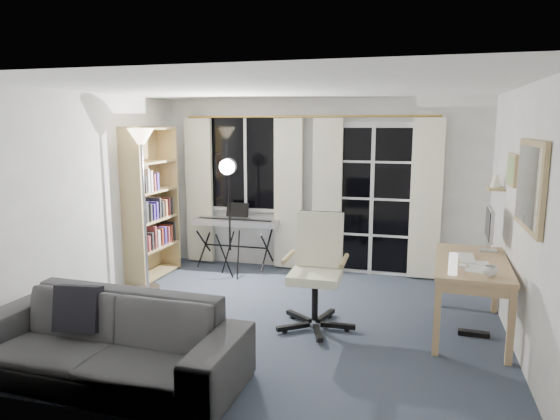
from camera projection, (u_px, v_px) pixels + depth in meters
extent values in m
cube|color=#3B4556|center=(280.00, 321.00, 5.26)|extent=(4.50, 4.00, 0.02)
cube|color=white|center=(246.00, 163.00, 7.16)|extent=(1.20, 0.06, 1.40)
cube|color=black|center=(246.00, 163.00, 7.13)|extent=(1.10, 0.02, 1.30)
cube|color=white|center=(245.00, 163.00, 7.13)|extent=(0.04, 0.03, 1.30)
cube|color=white|center=(372.00, 200.00, 6.77)|extent=(1.32, 0.06, 2.11)
cube|color=black|center=(350.00, 200.00, 6.82)|extent=(0.55, 0.02, 1.95)
cube|color=black|center=(394.00, 202.00, 6.67)|extent=(0.55, 0.02, 1.95)
cube|color=white|center=(372.00, 201.00, 6.74)|extent=(0.05, 0.04, 2.05)
cube|color=white|center=(371.00, 235.00, 6.82)|extent=(1.15, 0.03, 0.03)
cube|color=white|center=(372.00, 199.00, 6.73)|extent=(1.15, 0.03, 0.03)
cube|color=white|center=(373.00, 162.00, 6.65)|extent=(1.15, 0.03, 0.03)
cylinder|color=gold|center=(307.00, 116.00, 6.74)|extent=(3.50, 0.03, 0.03)
cube|color=#F9F7CB|center=(199.00, 191.00, 7.32)|extent=(0.40, 0.07, 2.10)
cube|color=#F9F7CB|center=(288.00, 194.00, 6.97)|extent=(0.40, 0.07, 2.10)
cube|color=#F9F7CB|center=(327.00, 196.00, 6.83)|extent=(0.40, 0.07, 2.10)
cube|color=#F9F7CB|center=(426.00, 199.00, 6.49)|extent=(0.40, 0.07, 2.10)
cube|color=tan|center=(131.00, 208.00, 6.23)|extent=(0.32, 0.04, 2.02)
cube|color=tan|center=(168.00, 198.00, 7.08)|extent=(0.32, 0.04, 2.02)
cube|color=tan|center=(141.00, 202.00, 6.70)|extent=(0.06, 0.91, 2.02)
cube|color=tan|center=(154.00, 273.00, 6.82)|extent=(0.35, 0.92, 0.03)
cube|color=tan|center=(153.00, 247.00, 6.76)|extent=(0.35, 0.92, 0.03)
cube|color=tan|center=(152.00, 219.00, 6.69)|extent=(0.35, 0.92, 0.03)
cube|color=tan|center=(150.00, 191.00, 6.63)|extent=(0.35, 0.92, 0.03)
cube|color=tan|center=(149.00, 162.00, 6.56)|extent=(0.35, 0.92, 0.03)
cube|color=tan|center=(148.00, 129.00, 6.49)|extent=(0.35, 0.92, 0.03)
cube|color=white|center=(138.00, 243.00, 6.38)|extent=(0.23, 0.07, 0.26)
cube|color=#983F42|center=(142.00, 243.00, 6.47)|extent=(0.23, 0.05, 0.20)
cube|color=#303030|center=(146.00, 241.00, 6.55)|extent=(0.23, 0.04, 0.23)
cube|color=#983F42|center=(149.00, 237.00, 6.62)|extent=(0.23, 0.04, 0.30)
cube|color=white|center=(152.00, 238.00, 6.70)|extent=(0.23, 0.06, 0.23)
cube|color=brown|center=(156.00, 237.00, 6.78)|extent=(0.23, 0.05, 0.24)
cube|color=#463297|center=(159.00, 235.00, 6.86)|extent=(0.23, 0.06, 0.25)
cube|color=#983F42|center=(162.00, 234.00, 6.94)|extent=(0.23, 0.04, 0.23)
cube|color=brown|center=(165.00, 233.00, 7.01)|extent=(0.23, 0.06, 0.24)
cube|color=#303030|center=(168.00, 231.00, 7.09)|extent=(0.23, 0.04, 0.26)
cube|color=#463297|center=(137.00, 213.00, 6.31)|extent=(0.23, 0.04, 0.28)
cube|color=#303030|center=(140.00, 212.00, 6.38)|extent=(0.23, 0.07, 0.27)
cube|color=#303030|center=(144.00, 212.00, 6.48)|extent=(0.23, 0.04, 0.23)
cube|color=#463297|center=(147.00, 212.00, 6.55)|extent=(0.23, 0.04, 0.22)
cube|color=#463297|center=(150.00, 210.00, 6.62)|extent=(0.23, 0.04, 0.24)
cube|color=#303030|center=(153.00, 208.00, 6.68)|extent=(0.23, 0.04, 0.28)
cube|color=#303030|center=(156.00, 209.00, 6.76)|extent=(0.23, 0.05, 0.22)
cube|color=#D17C4E|center=(160.00, 208.00, 6.84)|extent=(0.23, 0.05, 0.23)
cube|color=#983F42|center=(163.00, 206.00, 6.91)|extent=(0.23, 0.04, 0.25)
cube|color=#303030|center=(165.00, 206.00, 6.98)|extent=(0.23, 0.04, 0.23)
cube|color=brown|center=(135.00, 182.00, 6.24)|extent=(0.23, 0.04, 0.29)
cube|color=#303030|center=(139.00, 184.00, 6.32)|extent=(0.23, 0.04, 0.22)
cube|color=white|center=(141.00, 181.00, 6.38)|extent=(0.23, 0.04, 0.30)
cube|color=white|center=(145.00, 181.00, 6.45)|extent=(0.23, 0.04, 0.28)
cube|color=#983F42|center=(148.00, 182.00, 6.53)|extent=(0.23, 0.04, 0.22)
cube|color=#463297|center=(151.00, 181.00, 6.59)|extent=(0.23, 0.05, 0.23)
cylinder|color=#B2B2B7|center=(148.00, 288.00, 6.28)|extent=(0.33, 0.33, 0.03)
cylinder|color=#B2B2B7|center=(145.00, 215.00, 6.12)|extent=(0.04, 0.04, 1.85)
cone|color=#FFE5B2|center=(141.00, 136.00, 5.96)|extent=(0.36, 0.36, 0.19)
cylinder|color=black|center=(206.00, 244.00, 7.24)|extent=(0.02, 0.58, 0.53)
cylinder|color=black|center=(206.00, 244.00, 7.24)|extent=(0.02, 0.58, 0.53)
cylinder|color=black|center=(267.00, 248.00, 6.99)|extent=(0.02, 0.58, 0.53)
cylinder|color=black|center=(267.00, 248.00, 6.99)|extent=(0.02, 0.58, 0.53)
cylinder|color=black|center=(236.00, 246.00, 7.12)|extent=(0.93, 0.02, 0.02)
cube|color=silver|center=(235.00, 222.00, 7.06)|extent=(1.21, 0.31, 0.08)
cube|color=white|center=(234.00, 221.00, 6.98)|extent=(1.12, 0.13, 0.01)
cube|color=black|center=(234.00, 220.00, 7.01)|extent=(1.08, 0.07, 0.01)
cube|color=black|center=(238.00, 210.00, 7.12)|extent=(0.33, 0.07, 0.20)
cylinder|color=black|center=(238.00, 256.00, 6.72)|extent=(0.07, 0.25, 0.66)
cylinder|color=black|center=(228.00, 254.00, 6.83)|extent=(0.24, 0.10, 0.66)
cylinder|color=black|center=(225.00, 257.00, 6.64)|extent=(0.20, 0.18, 0.66)
cylinder|color=black|center=(229.00, 209.00, 6.62)|extent=(0.03, 0.03, 1.14)
cylinder|color=silver|center=(228.00, 167.00, 6.48)|extent=(0.24, 0.16, 0.22)
cylinder|color=white|center=(227.00, 167.00, 6.41)|extent=(0.19, 0.05, 0.19)
cube|color=black|center=(338.00, 326.00, 5.01)|extent=(0.35, 0.06, 0.04)
cylinder|color=black|center=(347.00, 328.00, 4.99)|extent=(0.06, 0.06, 0.05)
cube|color=black|center=(325.00, 316.00, 5.27)|extent=(0.15, 0.35, 0.04)
cylinder|color=black|center=(329.00, 315.00, 5.34)|extent=(0.06, 0.06, 0.05)
cube|color=black|center=(299.00, 316.00, 5.25)|extent=(0.32, 0.24, 0.04)
cylinder|color=black|center=(293.00, 316.00, 5.32)|extent=(0.06, 0.06, 0.05)
cube|color=black|center=(293.00, 327.00, 4.98)|extent=(0.31, 0.25, 0.04)
cylinder|color=black|center=(285.00, 330.00, 4.95)|extent=(0.06, 0.06, 0.05)
cube|color=black|center=(318.00, 333.00, 4.83)|extent=(0.17, 0.35, 0.04)
cylinder|color=black|center=(319.00, 339.00, 4.75)|extent=(0.06, 0.06, 0.05)
cylinder|color=black|center=(315.00, 299.00, 5.02)|extent=(0.07, 0.07, 0.44)
cube|color=white|center=(315.00, 276.00, 4.98)|extent=(0.51, 0.51, 0.09)
cube|color=white|center=(320.00, 239.00, 5.16)|extent=(0.48, 0.14, 0.57)
cube|color=black|center=(320.00, 236.00, 5.19)|extent=(0.46, 0.12, 0.53)
cylinder|color=tan|center=(288.00, 257.00, 5.04)|extent=(0.06, 0.44, 0.05)
cylinder|color=tan|center=(344.00, 261.00, 4.91)|extent=(0.06, 0.44, 0.05)
cube|color=#A58755|center=(472.00, 263.00, 4.87)|extent=(0.74, 1.39, 0.04)
cube|color=#A58755|center=(471.00, 269.00, 4.88)|extent=(0.70, 1.35, 0.10)
cube|color=#A58755|center=(437.00, 318.00, 4.42)|extent=(0.06, 0.06, 0.69)
cube|color=#A58755|center=(511.00, 327.00, 4.24)|extent=(0.06, 0.06, 0.69)
cube|color=#A58755|center=(438.00, 277.00, 5.63)|extent=(0.06, 0.06, 0.69)
cube|color=#A58755|center=(496.00, 282.00, 5.44)|extent=(0.06, 0.06, 0.69)
cube|color=silver|center=(488.00, 250.00, 5.24)|extent=(0.18, 0.12, 0.01)
cube|color=silver|center=(489.00, 238.00, 5.22)|extent=(0.04, 0.03, 0.21)
cube|color=silver|center=(490.00, 224.00, 5.20)|extent=(0.06, 0.53, 0.33)
cube|color=black|center=(488.00, 224.00, 5.20)|extent=(0.03, 0.49, 0.29)
cube|color=white|center=(467.00, 258.00, 4.92)|extent=(0.15, 0.41, 0.02)
cube|color=white|center=(463.00, 266.00, 4.67)|extent=(0.06, 0.10, 0.02)
cube|color=white|center=(479.00, 265.00, 4.71)|extent=(0.24, 0.31, 0.01)
cube|color=white|center=(477.00, 270.00, 4.54)|extent=(0.22, 0.17, 0.00)
cube|color=black|center=(455.00, 265.00, 4.50)|extent=(0.05, 0.04, 0.12)
cylinder|color=white|center=(453.00, 264.00, 4.41)|extent=(0.08, 0.08, 0.19)
cube|color=black|center=(474.00, 333.00, 4.88)|extent=(0.29, 0.09, 0.05)
imported|color=silver|center=(490.00, 270.00, 4.36)|extent=(0.12, 0.10, 0.12)
cube|color=tan|center=(531.00, 185.00, 4.09)|extent=(0.04, 0.94, 0.74)
cube|color=white|center=(528.00, 185.00, 4.09)|extent=(0.01, 0.84, 0.64)
cube|color=tan|center=(512.00, 170.00, 4.93)|extent=(0.03, 0.42, 0.32)
cube|color=teal|center=(511.00, 170.00, 4.93)|extent=(0.00, 0.36, 0.26)
cube|color=tan|center=(495.00, 189.00, 5.47)|extent=(0.16, 0.30, 0.02)
cone|color=white|center=(496.00, 180.00, 5.45)|extent=(0.12, 0.12, 0.15)
imported|color=#343437|center=(104.00, 327.00, 3.99)|extent=(2.30, 0.75, 0.89)
cube|color=black|center=(78.00, 308.00, 4.17)|extent=(0.41, 0.26, 0.40)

